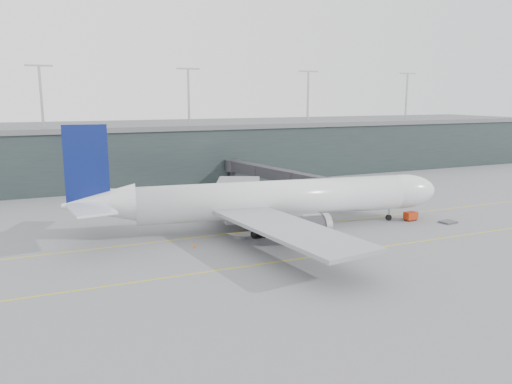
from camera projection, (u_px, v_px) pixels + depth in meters
name	position (u px, v px, depth m)	size (l,w,h in m)	color
ground	(239.00, 226.00, 87.27)	(320.00, 320.00, 0.00)	slate
taxiline_a	(247.00, 232.00, 83.66)	(160.00, 0.25, 0.02)	gold
taxiline_b	(291.00, 260.00, 69.22)	(160.00, 0.25, 0.02)	gold
taxiline_lead_main	(227.00, 202.00, 107.25)	(0.25, 60.00, 0.02)	gold
terminal	(163.00, 150.00, 138.16)	(240.00, 36.00, 29.00)	#1D2828
main_aircraft	(272.00, 200.00, 84.40)	(64.99, 60.56, 18.23)	silver
jet_bridge	(277.00, 173.00, 115.20)	(12.40, 43.06, 6.40)	#2A2A2F
gse_cart	(411.00, 216.00, 91.01)	(2.41, 1.64, 1.57)	#A3290B
baggage_dolly	(448.00, 222.00, 89.46)	(2.76, 2.21, 0.28)	#3B3C41
uld_a	(196.00, 212.00, 93.61)	(2.36, 1.97, 2.00)	#343439
uld_b	(197.00, 208.00, 96.89)	(2.11, 1.74, 1.83)	#343439
uld_c	(225.00, 209.00, 96.43)	(2.06, 1.73, 1.71)	#343439
cone_nose	(417.00, 212.00, 96.34)	(0.38, 0.38, 0.61)	#F74B0D
cone_wing_stbd	(340.00, 252.00, 71.64)	(0.46, 0.46, 0.73)	orange
cone_wing_port	(269.00, 206.00, 101.18)	(0.44, 0.44, 0.70)	#D1510B
cone_tail	(194.00, 245.00, 74.66)	(0.48, 0.48, 0.76)	#F7560D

